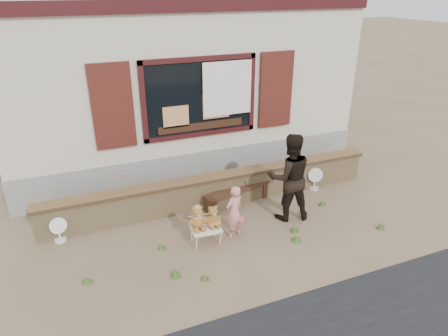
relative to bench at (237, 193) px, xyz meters
name	(u,v)px	position (x,y,z in m)	size (l,w,h in m)	color
ground	(236,228)	(-0.38, -0.80, -0.28)	(80.00, 80.00, 0.00)	brown
shopfront	(169,76)	(-0.38, 3.69, 1.72)	(8.04, 5.13, 4.00)	#B5AE92
brick_wall	(217,189)	(-0.38, 0.20, 0.06)	(7.10, 0.36, 0.67)	tan
bench	(237,193)	(0.00, 0.00, 0.00)	(1.54, 0.68, 0.39)	#321D11
folding_chair	(206,228)	(-1.06, -1.01, 0.01)	(0.55, 0.49, 0.32)	silver
teddy_bear_left	(198,217)	(-1.20, -1.00, 0.26)	(0.33, 0.28, 0.45)	brown
teddy_bear_right	(213,216)	(-0.92, -1.02, 0.24)	(0.30, 0.26, 0.41)	brown
child	(234,212)	(-0.51, -1.03, 0.23)	(0.37, 0.25, 1.02)	pink
adult	(289,177)	(0.72, -0.81, 0.60)	(0.85, 0.67, 1.76)	black
fan_left	(58,229)	(-3.49, 0.00, -0.04)	(0.31, 0.21, 0.49)	white
fan_right	(315,178)	(1.89, 0.00, -0.02)	(0.34, 0.22, 0.53)	silver
grass_tufts	(245,245)	(-0.49, -1.46, -0.22)	(5.44, 1.39, 0.16)	#385220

